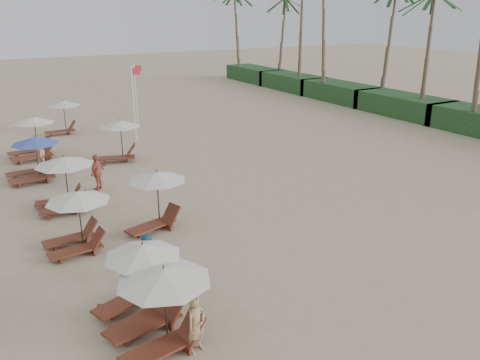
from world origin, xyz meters
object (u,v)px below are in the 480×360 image
inland_station_1 (118,138)px  beachgoer_near (196,324)px  lounger_station_5 (31,141)px  flag_pole_near (134,100)px  beachgoer_mid_a (146,260)px  beachgoer_far_b (40,156)px  lounger_station_2 (74,220)px  lounger_station_4 (31,160)px  lounger_station_3 (62,182)px  lounger_station_0 (157,306)px  inland_station_0 (154,195)px  inland_station_2 (62,114)px  beachgoer_far_a (97,172)px  lounger_station_1 (136,285)px

inland_station_1 → beachgoer_near: (-3.18, -16.80, -0.55)m
lounger_station_5 → flag_pole_near: bearing=9.3°
beachgoer_mid_a → beachgoer_far_b: size_ratio=0.99×
lounger_station_2 → lounger_station_4: lounger_station_4 is taller
lounger_station_3 → flag_pole_near: 11.78m
lounger_station_0 → beachgoer_far_b: size_ratio=1.60×
beachgoer_near → lounger_station_2: bearing=79.8°
inland_station_1 → flag_pole_near: 4.75m
lounger_station_2 → lounger_station_5: bearing=88.3°
lounger_station_2 → inland_station_0: 3.06m
beachgoer_near → lounger_station_3: bearing=74.2°
lounger_station_3 → beachgoer_mid_a: bearing=-82.3°
lounger_station_0 → inland_station_2: inland_station_2 is taller
lounger_station_3 → lounger_station_5: lounger_station_5 is taller
inland_station_2 → beachgoer_near: bearing=-94.1°
beachgoer_mid_a → beachgoer_far_a: size_ratio=0.97×
inland_station_0 → flag_pole_near: size_ratio=0.58×
lounger_station_0 → inland_station_0: inland_station_0 is taller
beachgoer_mid_a → lounger_station_2: bearing=-100.8°
lounger_station_4 → inland_station_0: 9.01m
beachgoer_near → beachgoer_far_b: 17.01m
beachgoer_far_b → beachgoer_far_a: bearing=-150.5°
lounger_station_5 → beachgoer_far_a: size_ratio=1.58×
beachgoer_near → lounger_station_5: bearing=71.9°
lounger_station_3 → inland_station_0: 4.53m
inland_station_2 → beachgoer_mid_a: 21.30m
beachgoer_far_a → beachgoer_far_b: bearing=-111.7°
beachgoer_near → flag_pole_near: (5.50, 20.74, 1.86)m
lounger_station_1 → beachgoer_far_a: size_ratio=1.48×
lounger_station_5 → inland_station_2: size_ratio=1.02×
lounger_station_2 → beachgoer_near: (1.33, -7.03, -0.35)m
inland_station_2 → flag_pole_near: 5.69m
lounger_station_5 → inland_station_2: (2.71, 5.17, 0.34)m
beachgoer_far_b → lounger_station_2: bearing=-176.5°
inland_station_2 → beachgoer_mid_a: size_ratio=1.60×
inland_station_2 → flag_pole_near: (3.73, -4.12, 1.24)m
beachgoer_mid_a → inland_station_1: bearing=-136.0°
lounger_station_3 → beachgoer_far_b: lounger_station_3 is taller
lounger_station_4 → beachgoer_mid_a: lounger_station_4 is taller
beachgoer_near → beachgoer_mid_a: (0.04, 3.63, 0.06)m
lounger_station_4 → beachgoer_far_b: (0.58, 1.25, -0.18)m
lounger_station_4 → beachgoer_far_b: 1.39m
flag_pole_near → inland_station_1: bearing=-120.5°
lounger_station_4 → beachgoer_mid_a: size_ratio=1.62×
lounger_station_3 → lounger_station_5: bearing=89.9°
beachgoer_mid_a → beachgoer_near: bearing=56.8°
inland_station_2 → beachgoer_far_b: size_ratio=1.58×
lounger_station_2 → lounger_station_3: 3.97m
beachgoer_near → flag_pole_near: size_ratio=0.32×
lounger_station_0 → lounger_station_4: (-0.78, 14.96, -0.05)m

